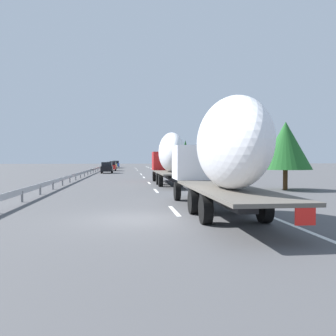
{
  "coord_description": "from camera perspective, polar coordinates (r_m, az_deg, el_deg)",
  "views": [
    {
      "loc": [
        -14.04,
        0.3,
        2.35
      ],
      "look_at": [
        15.96,
        -3.09,
        1.59
      ],
      "focal_mm": 38.45,
      "sensor_mm": 36.0,
      "label": 1
    }
  ],
  "objects": [
    {
      "name": "car_black_suv",
      "position": [
        60.38,
        -9.66,
        0.07
      ],
      "size": [
        4.16,
        1.88,
        1.84
      ],
      "color": "black",
      "rests_on": "ground_plane"
    },
    {
      "name": "tree_2",
      "position": [
        97.9,
        -0.63,
        2.75
      ],
      "size": [
        3.85,
        3.85,
        7.39
      ],
      "color": "#472D19",
      "rests_on": "ground_plane"
    },
    {
      "name": "car_blue_sedan",
      "position": [
        101.67,
        -8.25,
        0.63
      ],
      "size": [
        4.65,
        1.85,
        1.88
      ],
      "color": "#28479E",
      "rests_on": "ground_plane"
    },
    {
      "name": "road_sign",
      "position": [
        57.81,
        0.49,
        1.47
      ],
      "size": [
        0.1,
        0.9,
        3.47
      ],
      "color": "gray",
      "rests_on": "ground_plane"
    },
    {
      "name": "lane_stripe_2",
      "position": [
        35.21,
        -3.03,
        -2.38
      ],
      "size": [
        3.2,
        0.2,
        0.01
      ],
      "primitive_type": "cube",
      "color": "white",
      "rests_on": "ground_plane"
    },
    {
      "name": "lane_stripe_7",
      "position": [
        85.51,
        -5.05,
        -0.14
      ],
      "size": [
        3.2,
        0.2,
        0.01
      ],
      "primitive_type": "cube",
      "color": "white",
      "rests_on": "ground_plane"
    },
    {
      "name": "truck_trailing",
      "position": [
        15.19,
        8.43,
        2.42
      ],
      "size": [
        13.95,
        2.55,
        4.7
      ],
      "color": "silver",
      "rests_on": "ground_plane"
    },
    {
      "name": "tree_0",
      "position": [
        81.0,
        2.77,
        2.71
      ],
      "size": [
        2.47,
        2.47,
        6.63
      ],
      "color": "#472D19",
      "rests_on": "ground_plane"
    },
    {
      "name": "lane_stripe_0",
      "position": [
        16.35,
        1.01,
        -6.8
      ],
      "size": [
        3.2,
        0.2,
        0.01
      ],
      "primitive_type": "cube",
      "color": "white",
      "rests_on": "ground_plane"
    },
    {
      "name": "lane_stripe_5",
      "position": [
        56.74,
        -4.33,
        -0.94
      ],
      "size": [
        3.2,
        0.2,
        0.01
      ],
      "primitive_type": "cube",
      "color": "white",
      "rests_on": "ground_plane"
    },
    {
      "name": "lane_stripe_1",
      "position": [
        26.59,
        -1.9,
        -3.62
      ],
      "size": [
        3.2,
        0.2,
        0.01
      ],
      "primitive_type": "cube",
      "color": "white",
      "rests_on": "ground_plane"
    },
    {
      "name": "truck_lead",
      "position": [
        33.17,
        0.3,
        1.9
      ],
      "size": [
        13.87,
        2.55,
        4.71
      ],
      "color": "#B21919",
      "rests_on": "ground_plane"
    },
    {
      "name": "tree_3",
      "position": [
        28.73,
        18.14,
        3.39
      ],
      "size": [
        3.94,
        3.94,
        5.18
      ],
      "color": "#472D19",
      "rests_on": "ground_plane"
    },
    {
      "name": "edge_line_right",
      "position": [
        59.37,
        -0.85,
        -0.83
      ],
      "size": [
        110.0,
        0.2,
        0.01
      ],
      "primitive_type": "cube",
      "color": "white",
      "rests_on": "ground_plane"
    },
    {
      "name": "car_red_compact",
      "position": [
        72.56,
        -8.99,
        0.29
      ],
      "size": [
        4.63,
        1.91,
        1.81
      ],
      "color": "red",
      "rests_on": "ground_plane"
    },
    {
      "name": "lane_stripe_8",
      "position": [
        95.28,
        -5.2,
        0.02
      ],
      "size": [
        3.2,
        0.2,
        0.01
      ],
      "primitive_type": "cube",
      "color": "white",
      "rests_on": "ground_plane"
    },
    {
      "name": "guardrail_median",
      "position": [
        57.35,
        -12.16,
        -0.37
      ],
      "size": [
        94.0,
        0.1,
        0.76
      ],
      "color": "#9EA0A5",
      "rests_on": "ground_plane"
    },
    {
      "name": "ground_plane",
      "position": [
        54.09,
        -6.14,
        -1.06
      ],
      "size": [
        260.0,
        260.0,
        0.0
      ],
      "primitive_type": "plane",
      "color": "#4C4C4F"
    },
    {
      "name": "car_yellow_coupe",
      "position": [
        90.1,
        -8.68,
        0.51
      ],
      "size": [
        4.16,
        1.81,
        1.83
      ],
      "color": "gold",
      "rests_on": "ground_plane"
    },
    {
      "name": "lane_stripe_6",
      "position": [
        75.67,
        -4.87,
        -0.35
      ],
      "size": [
        3.2,
        0.2,
        0.01
      ],
      "primitive_type": "cube",
      "color": "white",
      "rests_on": "ground_plane"
    },
    {
      "name": "tree_1",
      "position": [
        81.61,
        2.16,
        2.37
      ],
      "size": [
        2.89,
        2.89,
        5.65
      ],
      "color": "#472D19",
      "rests_on": "ground_plane"
    },
    {
      "name": "lane_stripe_4",
      "position": [
        54.42,
        -4.24,
        -1.04
      ],
      "size": [
        3.2,
        0.2,
        0.01
      ],
      "primitive_type": "cube",
      "color": "white",
      "rests_on": "ground_plane"
    },
    {
      "name": "lane_stripe_3",
      "position": [
        46.05,
        -3.84,
        -1.49
      ],
      "size": [
        3.2,
        0.2,
        0.01
      ],
      "primitive_type": "cube",
      "color": "white",
      "rests_on": "ground_plane"
    }
  ]
}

